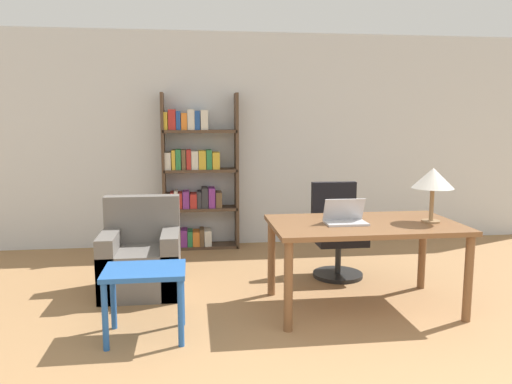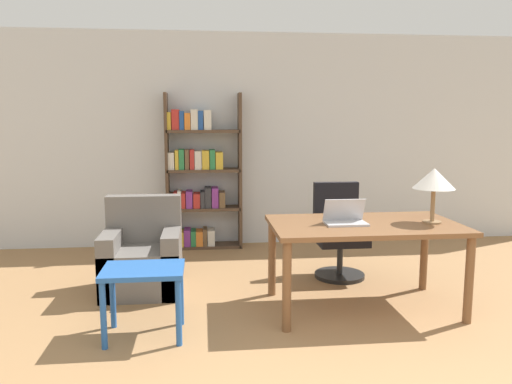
{
  "view_description": "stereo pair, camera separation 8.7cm",
  "coord_description": "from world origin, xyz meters",
  "px_view_note": "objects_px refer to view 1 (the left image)",
  "views": [
    {
      "loc": [
        -0.91,
        -1.88,
        1.62
      ],
      "look_at": [
        -0.37,
        2.31,
        1.0
      ],
      "focal_mm": 35.0,
      "sensor_mm": 36.0,
      "label": 1
    },
    {
      "loc": [
        -0.83,
        -1.89,
        1.62
      ],
      "look_at": [
        -0.37,
        2.31,
        1.0
      ],
      "focal_mm": 35.0,
      "sensor_mm": 36.0,
      "label": 2
    }
  ],
  "objects_px": {
    "desk": "(364,233)",
    "bookshelf": "(195,179)",
    "office_chair": "(337,234)",
    "side_table_blue": "(145,281)",
    "laptop": "(345,218)",
    "table_lamp": "(433,179)",
    "armchair": "(142,260)"
  },
  "relations": [
    {
      "from": "desk",
      "to": "bookshelf",
      "type": "bearing_deg",
      "value": 122.38
    },
    {
      "from": "laptop",
      "to": "armchair",
      "type": "bearing_deg",
      "value": 158.68
    },
    {
      "from": "laptop",
      "to": "table_lamp",
      "type": "xyz_separation_m",
      "value": [
        0.75,
        -0.03,
        0.32
      ]
    },
    {
      "from": "table_lamp",
      "to": "side_table_blue",
      "type": "distance_m",
      "value": 2.49
    },
    {
      "from": "desk",
      "to": "side_table_blue",
      "type": "xyz_separation_m",
      "value": [
        -1.81,
        -0.38,
        -0.22
      ]
    },
    {
      "from": "laptop",
      "to": "armchair",
      "type": "xyz_separation_m",
      "value": [
        -1.76,
        0.69,
        -0.5
      ]
    },
    {
      "from": "desk",
      "to": "laptop",
      "type": "relative_size",
      "value": 4.57
    },
    {
      "from": "desk",
      "to": "armchair",
      "type": "xyz_separation_m",
      "value": [
        -1.93,
        0.66,
        -0.36
      ]
    },
    {
      "from": "table_lamp",
      "to": "armchair",
      "type": "bearing_deg",
      "value": 163.97
    },
    {
      "from": "table_lamp",
      "to": "armchair",
      "type": "height_order",
      "value": "table_lamp"
    },
    {
      "from": "office_chair",
      "to": "bookshelf",
      "type": "bearing_deg",
      "value": 137.98
    },
    {
      "from": "laptop",
      "to": "side_table_blue",
      "type": "xyz_separation_m",
      "value": [
        -1.63,
        -0.35,
        -0.36
      ]
    },
    {
      "from": "side_table_blue",
      "to": "armchair",
      "type": "xyz_separation_m",
      "value": [
        -0.13,
        1.04,
        -0.14
      ]
    },
    {
      "from": "desk",
      "to": "laptop",
      "type": "distance_m",
      "value": 0.23
    },
    {
      "from": "office_chair",
      "to": "side_table_blue",
      "type": "distance_m",
      "value": 2.25
    },
    {
      "from": "side_table_blue",
      "to": "desk",
      "type": "bearing_deg",
      "value": 11.76
    },
    {
      "from": "office_chair",
      "to": "bookshelf",
      "type": "height_order",
      "value": "bookshelf"
    },
    {
      "from": "laptop",
      "to": "desk",
      "type": "bearing_deg",
      "value": 6.87
    },
    {
      "from": "laptop",
      "to": "bookshelf",
      "type": "xyz_separation_m",
      "value": [
        -1.24,
        2.25,
        0.08
      ]
    },
    {
      "from": "office_chair",
      "to": "side_table_blue",
      "type": "relative_size",
      "value": 1.62
    },
    {
      "from": "desk",
      "to": "table_lamp",
      "type": "bearing_deg",
      "value": -5.43
    },
    {
      "from": "armchair",
      "to": "bookshelf",
      "type": "xyz_separation_m",
      "value": [
        0.52,
        1.56,
        0.58
      ]
    },
    {
      "from": "bookshelf",
      "to": "laptop",
      "type": "bearing_deg",
      "value": -61.2
    },
    {
      "from": "armchair",
      "to": "office_chair",
      "type": "bearing_deg",
      "value": 7.4
    },
    {
      "from": "desk",
      "to": "side_table_blue",
      "type": "bearing_deg",
      "value": -168.24
    },
    {
      "from": "armchair",
      "to": "bookshelf",
      "type": "bearing_deg",
      "value": 71.51
    },
    {
      "from": "laptop",
      "to": "bookshelf",
      "type": "relative_size",
      "value": 0.18
    },
    {
      "from": "laptop",
      "to": "armchair",
      "type": "distance_m",
      "value": 1.95
    },
    {
      "from": "desk",
      "to": "armchair",
      "type": "relative_size",
      "value": 1.8
    },
    {
      "from": "office_chair",
      "to": "side_table_blue",
      "type": "xyz_separation_m",
      "value": [
        -1.84,
        -1.3,
        -0.0
      ]
    },
    {
      "from": "table_lamp",
      "to": "bookshelf",
      "type": "xyz_separation_m",
      "value": [
        -1.98,
        2.28,
        -0.24
      ]
    },
    {
      "from": "laptop",
      "to": "table_lamp",
      "type": "relative_size",
      "value": 0.75
    }
  ]
}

